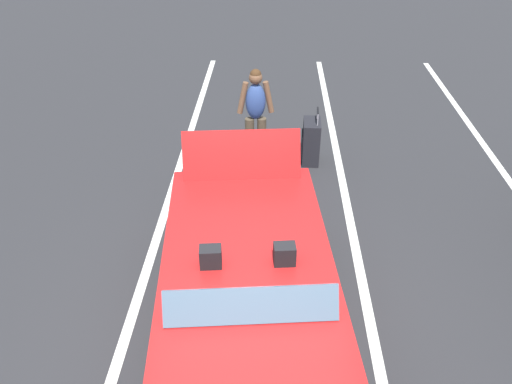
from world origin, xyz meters
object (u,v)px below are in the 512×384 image
traveler_person (256,112)px  suitcase_medium_bright (272,167)px  suitcase_small_carryon (236,173)px  convertible_car (250,318)px  suitcase_large_black (311,142)px

traveler_person → suitcase_medium_bright: bearing=15.7°
suitcase_small_carryon → traveler_person: 1.06m
suitcase_small_carryon → traveler_person: size_ratio=0.47×
convertible_car → traveler_person: traveler_person is taller
suitcase_medium_bright → traveler_person: size_ratio=0.38×
suitcase_large_black → traveler_person: (0.09, -0.93, 0.56)m
suitcase_small_carryon → convertible_car: bearing=-107.2°
convertible_car → suitcase_small_carryon: bearing=-179.0°
convertible_car → suitcase_medium_bright: 3.40m
suitcase_medium_bright → convertible_car: bearing=-149.4°
suitcase_large_black → suitcase_medium_bright: (0.77, -0.64, -0.06)m
suitcase_small_carryon → suitcase_medium_bright: bearing=-13.9°
suitcase_large_black → suitcase_small_carryon: (0.86, -1.20, -0.12)m
suitcase_medium_bright → traveler_person: 0.96m
suitcase_small_carryon → suitcase_large_black: bearing=12.2°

